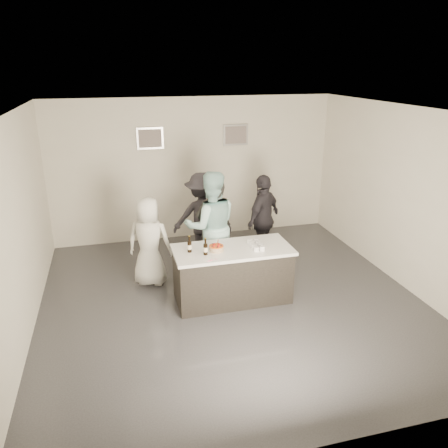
# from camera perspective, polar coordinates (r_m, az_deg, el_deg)

# --- Properties ---
(floor) EXTENTS (6.00, 6.00, 0.00)m
(floor) POSITION_cam_1_polar(r_m,az_deg,el_deg) (7.20, 1.02, -9.97)
(floor) COLOR #3D3D42
(floor) RESTS_ON ground
(ceiling) EXTENTS (6.00, 6.00, 0.00)m
(ceiling) POSITION_cam_1_polar(r_m,az_deg,el_deg) (6.25, 1.20, 14.53)
(ceiling) COLOR white
(wall_back) EXTENTS (6.00, 0.04, 3.00)m
(wall_back) POSITION_cam_1_polar(r_m,az_deg,el_deg) (9.39, -3.90, 7.13)
(wall_back) COLOR silver
(wall_back) RESTS_ON ground
(wall_front) EXTENTS (6.00, 0.04, 3.00)m
(wall_front) POSITION_cam_1_polar(r_m,az_deg,el_deg) (4.04, 12.98, -12.07)
(wall_front) COLOR silver
(wall_front) RESTS_ON ground
(wall_left) EXTENTS (0.04, 6.00, 3.00)m
(wall_left) POSITION_cam_1_polar(r_m,az_deg,el_deg) (6.48, -25.36, -0.90)
(wall_left) COLOR silver
(wall_left) RESTS_ON ground
(wall_right) EXTENTS (0.04, 6.00, 3.00)m
(wall_right) POSITION_cam_1_polar(r_m,az_deg,el_deg) (7.90, 22.58, 3.08)
(wall_right) COLOR silver
(wall_right) RESTS_ON ground
(picture_left) EXTENTS (0.54, 0.04, 0.44)m
(picture_left) POSITION_cam_1_polar(r_m,az_deg,el_deg) (9.10, -9.64, 10.98)
(picture_left) COLOR #B2B2B7
(picture_left) RESTS_ON wall_back
(picture_right) EXTENTS (0.54, 0.04, 0.44)m
(picture_right) POSITION_cam_1_polar(r_m,az_deg,el_deg) (9.43, 1.52, 11.57)
(picture_right) COLOR #B2B2B7
(picture_right) RESTS_ON wall_back
(bar_counter) EXTENTS (1.86, 0.86, 0.90)m
(bar_counter) POSITION_cam_1_polar(r_m,az_deg,el_deg) (7.04, 1.10, -6.55)
(bar_counter) COLOR white
(bar_counter) RESTS_ON ground
(cake) EXTENTS (0.22, 0.22, 0.07)m
(cake) POSITION_cam_1_polar(r_m,az_deg,el_deg) (6.74, -1.00, -3.22)
(cake) COLOR #EF5B19
(cake) RESTS_ON bar_counter
(beer_bottle_a) EXTENTS (0.07, 0.07, 0.26)m
(beer_bottle_a) POSITION_cam_1_polar(r_m,az_deg,el_deg) (6.68, -4.53, -2.64)
(beer_bottle_a) COLOR black
(beer_bottle_a) RESTS_ON bar_counter
(beer_bottle_b) EXTENTS (0.07, 0.07, 0.26)m
(beer_bottle_b) POSITION_cam_1_polar(r_m,az_deg,el_deg) (6.58, -2.44, -2.97)
(beer_bottle_b) COLOR black
(beer_bottle_b) RESTS_ON bar_counter
(tumbler_cluster) EXTENTS (0.19, 0.40, 0.08)m
(tumbler_cluster) POSITION_cam_1_polar(r_m,az_deg,el_deg) (6.89, 4.22, -2.72)
(tumbler_cluster) COLOR #BF8F12
(tumbler_cluster) RESTS_ON bar_counter
(candles) EXTENTS (0.24, 0.08, 0.01)m
(candles) POSITION_cam_1_polar(r_m,az_deg,el_deg) (6.45, -1.24, -4.68)
(candles) COLOR pink
(candles) RESTS_ON bar_counter
(person_main_black) EXTENTS (0.72, 0.53, 1.82)m
(person_main_black) POSITION_cam_1_polar(r_m,az_deg,el_deg) (7.63, -1.34, -0.59)
(person_main_black) COLOR #262626
(person_main_black) RESTS_ON ground
(person_main_blue) EXTENTS (0.98, 0.78, 1.95)m
(person_main_blue) POSITION_cam_1_polar(r_m,az_deg,el_deg) (7.55, -1.68, -0.30)
(person_main_blue) COLOR #A9DDDD
(person_main_blue) RESTS_ON ground
(person_guest_left) EXTENTS (0.89, 0.74, 1.56)m
(person_guest_left) POSITION_cam_1_polar(r_m,az_deg,el_deg) (7.51, -9.74, -2.29)
(person_guest_left) COLOR white
(person_guest_left) RESTS_ON ground
(person_guest_right) EXTENTS (1.04, 0.97, 1.71)m
(person_guest_right) POSITION_cam_1_polar(r_m,az_deg,el_deg) (8.31, 5.16, 0.70)
(person_guest_right) COLOR #2B2930
(person_guest_right) RESTS_ON ground
(person_guest_back) EXTENTS (1.21, 0.82, 1.73)m
(person_guest_back) POSITION_cam_1_polar(r_m,az_deg,el_deg) (8.33, -2.85, 0.90)
(person_guest_back) COLOR #302E36
(person_guest_back) RESTS_ON ground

